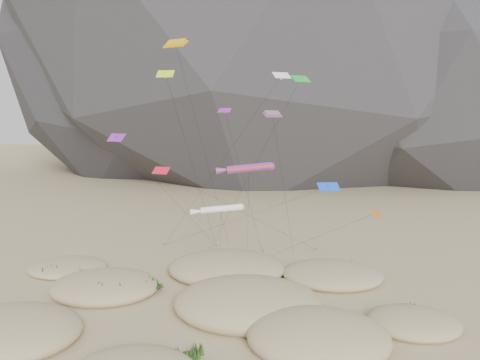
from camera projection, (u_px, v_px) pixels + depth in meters
The scene contains 9 objects.
ground at pixel (213, 322), 45.75m from camera, with size 500.00×500.00×0.00m, color #CCB789.
dunes at pixel (208, 300), 49.27m from camera, with size 49.77×35.38×4.05m.
dune_grass at pixel (220, 298), 49.44m from camera, with size 43.81×26.59×1.51m.
kite_stakes at pixel (248, 250), 69.10m from camera, with size 24.13×7.10×0.30m.
rainbow_tube_kite at pixel (247, 168), 56.32m from camera, with size 7.13×12.01×14.49m.
white_tube_kite at pixel (219, 209), 54.94m from camera, with size 6.30×13.05×9.73m.
orange_parafoil at pixel (176, 46), 54.97m from camera, with size 6.39×15.20×28.95m.
multi_parafoil at pixel (273, 117), 52.62m from camera, with size 4.19×13.99×20.59m.
delta_kites at pixel (247, 137), 55.32m from camera, with size 32.52×19.32×25.38m.
Camera 1 is at (6.36, -42.93, 20.26)m, focal length 35.00 mm.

